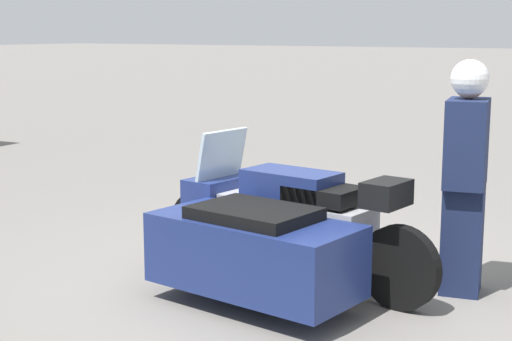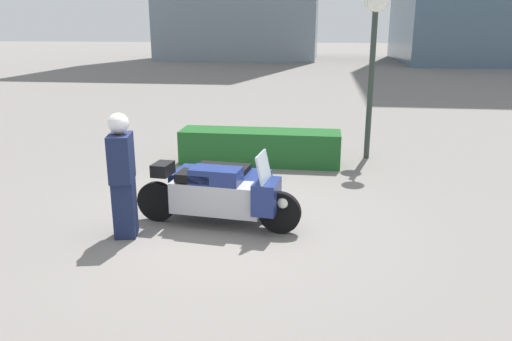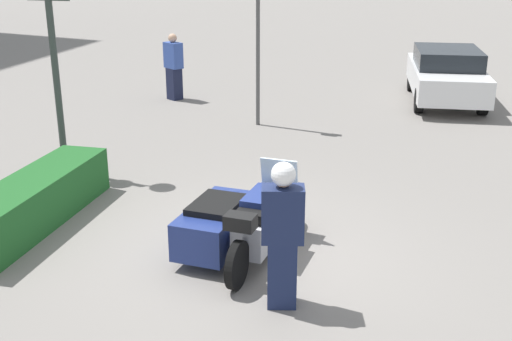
{
  "view_description": "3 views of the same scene",
  "coord_description": "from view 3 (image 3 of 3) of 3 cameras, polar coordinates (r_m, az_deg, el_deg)",
  "views": [
    {
      "loc": [
        -2.83,
        4.91,
        1.93
      ],
      "look_at": [
        0.14,
        0.09,
        0.91
      ],
      "focal_mm": 55.0,
      "sensor_mm": 36.0,
      "label": 1
    },
    {
      "loc": [
        1.46,
        -6.78,
        2.81
      ],
      "look_at": [
        0.53,
        0.09,
        0.79
      ],
      "focal_mm": 35.0,
      "sensor_mm": 36.0,
      "label": 2
    },
    {
      "loc": [
        -7.54,
        -1.86,
        3.88
      ],
      "look_at": [
        0.73,
        0.1,
        0.92
      ],
      "focal_mm": 45.0,
      "sensor_mm": 36.0,
      "label": 3
    }
  ],
  "objects": [
    {
      "name": "twin_lamp_post",
      "position": [
        11.68,
        -17.9,
        13.41
      ],
      "size": [
        0.42,
        1.2,
        3.48
      ],
      "color": "#2D3833",
      "rests_on": "ground"
    },
    {
      "name": "officer_rider",
      "position": [
        7.12,
        2.38,
        -5.47
      ],
      "size": [
        0.38,
        0.52,
        1.72
      ],
      "rotation": [
        0.0,
        0.0,
        -2.93
      ],
      "color": "#192347",
      "rests_on": "ground"
    },
    {
      "name": "pedestrian_bystander",
      "position": [
        17.41,
        -7.33,
        9.12
      ],
      "size": [
        0.53,
        0.58,
        1.75
      ],
      "rotation": [
        0.0,
        0.0,
        -0.6
      ],
      "color": "#191E38",
      "rests_on": "ground"
    },
    {
      "name": "police_motorcycle",
      "position": [
        8.59,
        -1.53,
        -4.36
      ],
      "size": [
        2.45,
        1.41,
        1.14
      ],
      "rotation": [
        0.0,
        0.0,
        -0.11
      ],
      "color": "black",
      "rests_on": "ground"
    },
    {
      "name": "traffic_light_near",
      "position": [
        14.43,
        0.17,
        13.32
      ],
      "size": [
        0.22,
        0.28,
        3.69
      ],
      "rotation": [
        0.0,
        0.0,
        3.33
      ],
      "color": "#4C4C4C",
      "rests_on": "ground"
    },
    {
      "name": "parked_car_background",
      "position": [
        17.72,
        16.55,
        8.24
      ],
      "size": [
        4.38,
        2.04,
        1.41
      ],
      "rotation": [
        0.0,
        0.0,
        0.08
      ],
      "color": "silver",
      "rests_on": "ground"
    },
    {
      "name": "hedge_bush_curbside",
      "position": [
        9.96,
        -19.23,
        -2.67
      ],
      "size": [
        3.33,
        0.8,
        0.71
      ],
      "primitive_type": "cube",
      "color": "#1E5623",
      "rests_on": "ground"
    },
    {
      "name": "ground_plane",
      "position": [
        8.69,
        -0.47,
        -7.33
      ],
      "size": [
        160.0,
        160.0,
        0.0
      ],
      "primitive_type": "plane",
      "color": "slate"
    }
  ]
}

